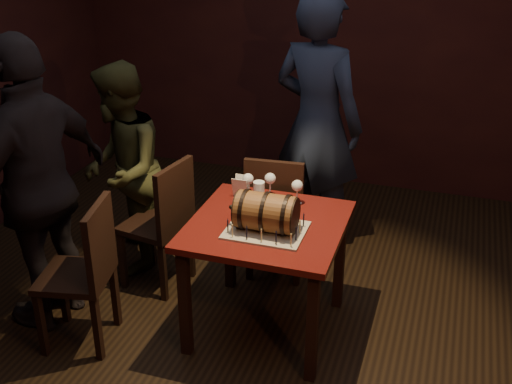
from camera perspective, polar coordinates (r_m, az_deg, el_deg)
room_shell at (r=3.47m, az=0.21°, el=6.35°), size 5.04×5.04×2.80m
pub_table at (r=3.83m, az=0.98°, el=-4.21°), size 0.90×0.90×0.75m
cake_board at (r=3.69m, az=0.90°, el=-3.42°), size 0.45×0.35×0.01m
barrel_cake at (r=3.63m, az=0.90°, el=-1.80°), size 0.40×0.24×0.24m
birthday_candles at (r=3.66m, az=0.90°, el=-2.78°), size 0.40×0.30×0.09m
wine_glass_left at (r=4.05m, az=-0.72°, el=1.07°), size 0.07×0.07×0.16m
wine_glass_mid at (r=4.06m, az=1.26°, el=1.11°), size 0.07×0.07×0.16m
wine_glass_right at (r=3.97m, az=3.68°, el=0.47°), size 0.07×0.07×0.16m
pint_of_ale at (r=3.98m, az=0.26°, el=-0.12°), size 0.07×0.07×0.15m
menu_card at (r=4.08m, az=-1.34°, el=0.47°), size 0.10×0.05×0.13m
chair_back at (r=4.43m, az=1.82°, el=-1.65°), size 0.43×0.43×0.93m
chair_left_rear at (r=4.37m, az=-8.17°, el=-2.34°), size 0.46×0.46×0.93m
chair_left_front at (r=3.91m, az=-14.82°, el=-6.48°), size 0.47×0.47×0.93m
person_back at (r=4.75m, az=5.48°, el=6.05°), size 0.82×0.67×1.96m
person_left_rear at (r=4.58m, az=-11.82°, el=1.91°), size 0.81×0.90×1.51m
person_left_front at (r=4.05m, az=-18.74°, el=0.50°), size 0.64×1.14×1.84m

